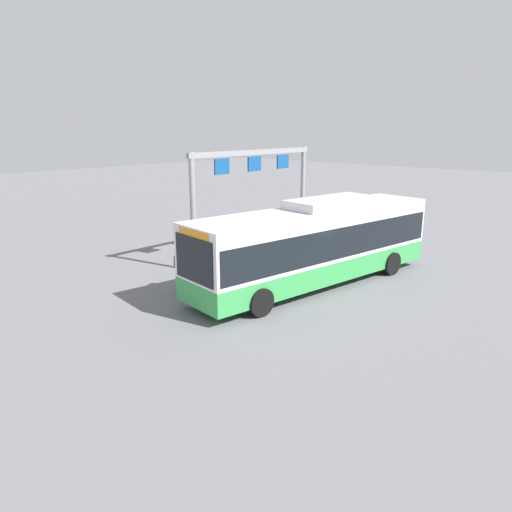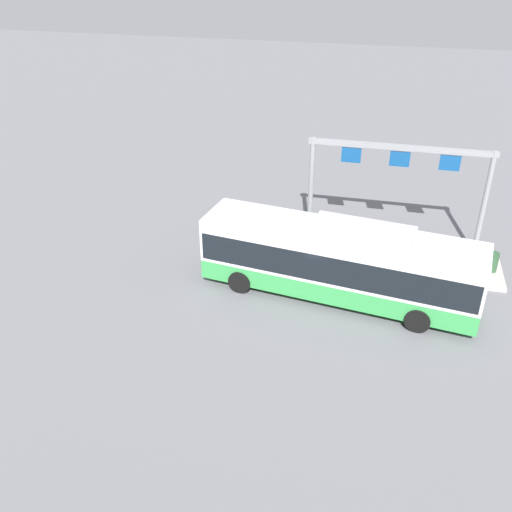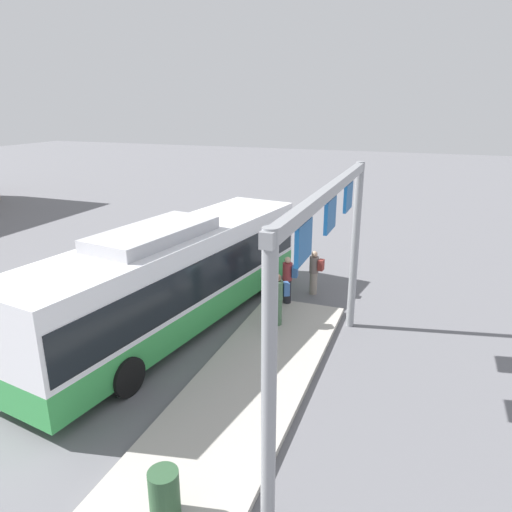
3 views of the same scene
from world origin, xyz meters
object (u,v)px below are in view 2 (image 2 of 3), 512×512
at_px(person_boarding, 287,237).
at_px(bus_main, 339,259).
at_px(person_waiting_mid, 324,239).
at_px(person_waiting_near, 260,232).
at_px(trash_bin, 492,262).

bearing_deg(person_boarding, bus_main, 38.08).
bearing_deg(person_waiting_mid, person_waiting_near, -129.63).
relative_size(bus_main, person_boarding, 7.03).
xyz_separation_m(bus_main, person_boarding, (2.69, -2.81, -0.76)).
xyz_separation_m(person_boarding, person_waiting_mid, (-1.72, -0.21, 0.00)).
xyz_separation_m(person_waiting_mid, trash_bin, (-7.55, -0.45, -0.44)).
distance_m(bus_main, person_boarding, 3.96).
bearing_deg(trash_bin, bus_main, 27.82).
relative_size(bus_main, trash_bin, 13.04).
height_order(bus_main, person_waiting_mid, bus_main).
height_order(bus_main, person_boarding, bus_main).
xyz_separation_m(person_waiting_near, trash_bin, (-10.73, -0.08, -0.28)).
distance_m(person_waiting_near, trash_bin, 10.73).
relative_size(bus_main, person_waiting_near, 7.03).
bearing_deg(person_waiting_near, trash_bin, 95.23).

